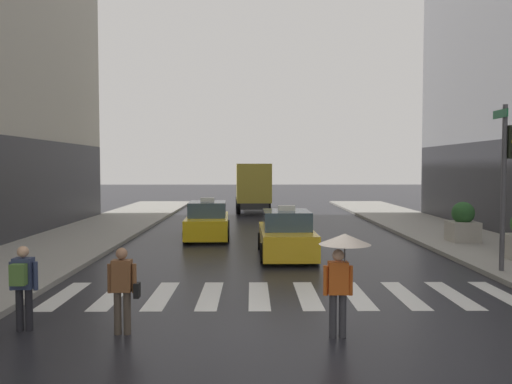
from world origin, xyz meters
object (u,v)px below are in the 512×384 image
taxi_lead (286,236)px  pedestrian_with_backpack (23,281)px  traffic_light_pole (507,164)px  box_truck (252,186)px  planter_mid_block (463,223)px  pedestrian_with_umbrella (342,257)px  taxi_second (208,222)px  pedestrian_with_handbag (123,285)px

taxi_lead → pedestrian_with_backpack: 9.99m
traffic_light_pole → box_truck: bearing=109.4°
traffic_light_pole → taxi_lead: bearing=151.5°
pedestrian_with_backpack → planter_mid_block: 16.82m
box_truck → pedestrian_with_umbrella: (1.62, -26.10, -0.34)m
traffic_light_pole → planter_mid_block: bearing=78.6°
box_truck → planter_mid_block: size_ratio=4.76×
traffic_light_pole → taxi_second: size_ratio=1.04×
traffic_light_pole → box_truck: traffic_light_pole is taller
taxi_second → pedestrian_with_backpack: size_ratio=2.79×
traffic_light_pole → box_truck: 22.08m
traffic_light_pole → taxi_lead: (-6.14, 3.33, -2.53)m
taxi_lead → pedestrian_with_handbag: size_ratio=2.77×
pedestrian_with_handbag → planter_mid_block: (10.97, 10.93, -0.06)m
taxi_lead → pedestrian_with_handbag: bearing=-113.4°
pedestrian_with_umbrella → pedestrian_with_backpack: size_ratio=1.18×
box_truck → taxi_second: bearing=-98.9°
taxi_lead → taxi_second: 5.57m
traffic_light_pole → pedestrian_with_umbrella: size_ratio=2.47×
taxi_lead → taxi_second: bearing=124.8°
taxi_lead → box_truck: box_truck is taller
taxi_lead → box_truck: bearing=93.8°
planter_mid_block → box_truck: bearing=119.6°
taxi_second → pedestrian_with_umbrella: 13.74m
pedestrian_with_umbrella → pedestrian_with_backpack: (-6.07, 0.40, -0.54)m
taxi_lead → box_truck: (-1.17, 17.45, 1.13)m
pedestrian_with_handbag → planter_mid_block: 15.49m
taxi_second → pedestrian_with_umbrella: pedestrian_with_umbrella is taller
box_truck → planter_mid_block: box_truck is taller
taxi_second → planter_mid_block: taxi_second is taller
traffic_light_pole → pedestrian_with_umbrella: bearing=-136.9°
traffic_light_pole → taxi_lead: size_ratio=1.05×
pedestrian_with_umbrella → pedestrian_with_backpack: pedestrian_with_umbrella is taller
pedestrian_with_backpack → taxi_second: bearing=79.2°
pedestrian_with_handbag → taxi_second: bearing=87.9°
pedestrian_with_umbrella → taxi_lead: bearing=93.0°
taxi_lead → pedestrian_with_umbrella: 8.70m
taxi_lead → planter_mid_block: size_ratio=2.85×
pedestrian_with_umbrella → planter_mid_block: size_ratio=1.21×
pedestrian_with_umbrella → planter_mid_block: pedestrian_with_umbrella is taller
taxi_lead → taxi_second: same height
planter_mid_block → pedestrian_with_umbrella: bearing=-121.6°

